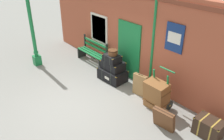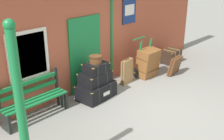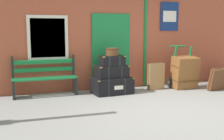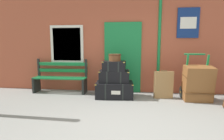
# 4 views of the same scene
# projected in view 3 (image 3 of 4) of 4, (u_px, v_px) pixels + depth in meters

# --- Properties ---
(ground_plane) EXTENTS (60.00, 60.00, 0.00)m
(ground_plane) POSITION_uv_depth(u_px,v_px,m) (163.00, 110.00, 5.93)
(ground_plane) COLOR gray
(brick_facade) EXTENTS (10.40, 0.35, 3.20)m
(brick_facade) POSITION_uv_depth(u_px,v_px,m) (118.00, 32.00, 8.12)
(brick_facade) COLOR #AD5138
(brick_facade) RESTS_ON ground
(platform_bench) EXTENTS (1.60, 0.43, 1.01)m
(platform_bench) POSITION_uv_depth(u_px,v_px,m) (45.00, 78.00, 7.16)
(platform_bench) COLOR #197A3D
(platform_bench) RESTS_ON ground
(steamer_trunk_base) EXTENTS (1.06, 0.72, 0.43)m
(steamer_trunk_base) POSITION_uv_depth(u_px,v_px,m) (112.00, 85.00, 7.44)
(steamer_trunk_base) COLOR black
(steamer_trunk_base) RESTS_ON ground
(steamer_trunk_middle) EXTENTS (0.83, 0.59, 0.33)m
(steamer_trunk_middle) POSITION_uv_depth(u_px,v_px,m) (111.00, 71.00, 7.41)
(steamer_trunk_middle) COLOR black
(steamer_trunk_middle) RESTS_ON steamer_trunk_base
(steamer_trunk_top) EXTENTS (0.61, 0.46, 0.27)m
(steamer_trunk_top) POSITION_uv_depth(u_px,v_px,m) (112.00, 61.00, 7.33)
(steamer_trunk_top) COLOR black
(steamer_trunk_top) RESTS_ON steamer_trunk_middle
(round_hatbox) EXTENTS (0.34, 0.34, 0.19)m
(round_hatbox) POSITION_uv_depth(u_px,v_px,m) (112.00, 51.00, 7.32)
(round_hatbox) COLOR brown
(round_hatbox) RESTS_ON steamer_trunk_top
(porters_trolley) EXTENTS (0.71, 0.56, 1.21)m
(porters_trolley) POSITION_uv_depth(u_px,v_px,m) (181.00, 78.00, 8.21)
(porters_trolley) COLOR black
(porters_trolley) RESTS_ON ground
(large_brown_trunk) EXTENTS (0.70, 0.53, 0.92)m
(large_brown_trunk) POSITION_uv_depth(u_px,v_px,m) (185.00, 72.00, 8.02)
(large_brown_trunk) COLOR brown
(large_brown_trunk) RESTS_ON ground
(suitcase_umber) EXTENTS (0.51, 0.20, 0.77)m
(suitcase_umber) POSITION_uv_depth(u_px,v_px,m) (156.00, 76.00, 7.91)
(suitcase_umber) COLOR olive
(suitcase_umber) RESTS_ON ground
(suitcase_caramel) EXTENTS (0.63, 0.33, 0.63)m
(suitcase_caramel) POSITION_uv_depth(u_px,v_px,m) (219.00, 79.00, 7.78)
(suitcase_caramel) COLOR brown
(suitcase_caramel) RESTS_ON ground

